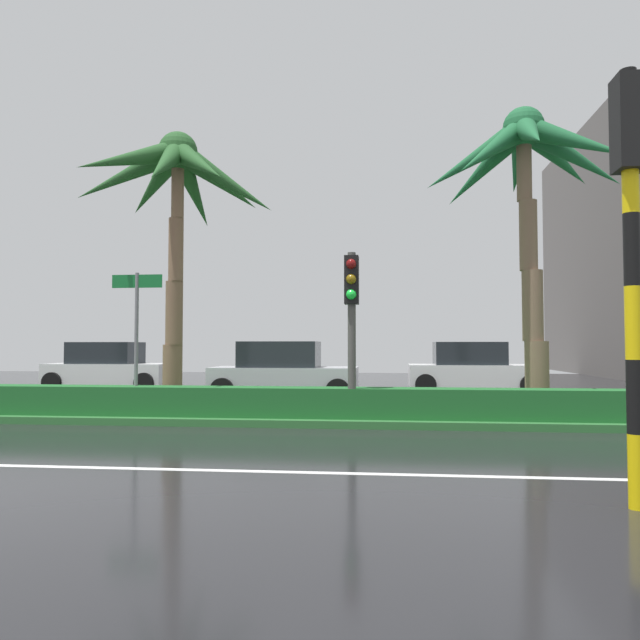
{
  "coord_description": "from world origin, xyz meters",
  "views": [
    {
      "loc": [
        4.44,
        -5.65,
        1.6
      ],
      "look_at": [
        2.71,
        10.19,
        2.27
      ],
      "focal_mm": 34.05,
      "sensor_mm": 36.0,
      "label": 1
    }
  ],
  "objects": [
    {
      "name": "median_hedge",
      "position": [
        0.0,
        6.6,
        0.45
      ],
      "size": [
        76.5,
        0.7,
        0.6
      ],
      "color": "#1E6028",
      "rests_on": "median_strip"
    },
    {
      "name": "ground_plane",
      "position": [
        0.0,
        9.0,
        -0.05
      ],
      "size": [
        90.0,
        42.0,
        0.1
      ],
      "primitive_type": "cube",
      "color": "black"
    },
    {
      "name": "near_lane_divider_stripe",
      "position": [
        0.0,
        2.0,
        0.0
      ],
      "size": [
        81.0,
        0.14,
        0.01
      ],
      "primitive_type": "cube",
      "color": "white",
      "rests_on": "ground_plane"
    },
    {
      "name": "car_in_traffic_fourth",
      "position": [
        7.31,
        15.18,
        0.83
      ],
      "size": [
        4.3,
        2.02,
        1.72
      ],
      "color": "white",
      "rests_on": "ground_plane"
    },
    {
      "name": "palm_tree_centre_left",
      "position": [
        -0.38,
        7.88,
        5.31
      ],
      "size": [
        4.83,
        4.79,
        6.44
      ],
      "color": "brown",
      "rests_on": "median_strip"
    },
    {
      "name": "car_in_traffic_third",
      "position": [
        1.39,
        12.18,
        0.83
      ],
      "size": [
        4.3,
        2.02,
        1.72
      ],
      "color": "silver",
      "rests_on": "ground_plane"
    },
    {
      "name": "palm_tree_centre",
      "position": [
        7.53,
        8.02,
        5.48
      ],
      "size": [
        4.55,
        4.79,
        6.73
      ],
      "color": "brown",
      "rests_on": "median_strip"
    },
    {
      "name": "traffic_signal_foreground",
      "position": [
        6.88,
        0.68,
        3.01
      ],
      "size": [
        0.28,
        0.43,
        4.38
      ],
      "rotation": [
        0.0,
        0.0,
        3.14
      ],
      "color": "yellow",
      "rests_on": "ground_plane"
    },
    {
      "name": "car_in_traffic_second",
      "position": [
        -5.42,
        15.07,
        0.83
      ],
      "size": [
        4.3,
        2.02,
        1.72
      ],
      "color": "white",
      "rests_on": "ground_plane"
    },
    {
      "name": "median_strip",
      "position": [
        0.0,
        8.0,
        0.07
      ],
      "size": [
        85.5,
        4.0,
        0.15
      ],
      "primitive_type": "cube",
      "color": "#2D6B33",
      "rests_on": "ground_plane"
    },
    {
      "name": "street_name_sign",
      "position": [
        -0.83,
        6.71,
        2.08
      ],
      "size": [
        1.1,
        0.08,
        3.0
      ],
      "color": "slate",
      "rests_on": "median_strip"
    },
    {
      "name": "traffic_signal_median_right",
      "position": [
        3.77,
        6.31,
        2.42
      ],
      "size": [
        0.28,
        0.43,
        3.3
      ],
      "color": "#4C4C47",
      "rests_on": "median_strip"
    }
  ]
}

